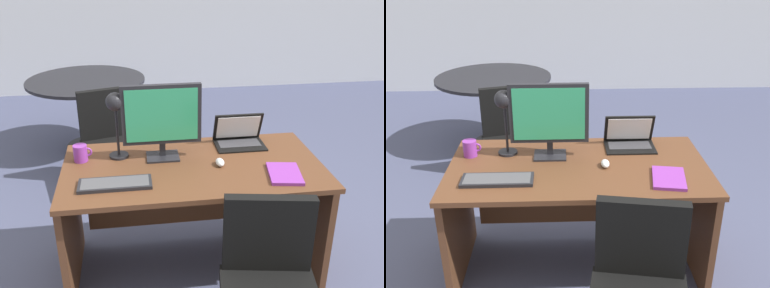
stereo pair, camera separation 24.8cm
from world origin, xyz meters
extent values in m
plane|color=#474C6B|center=(0.00, 1.50, 0.00)|extent=(12.00, 12.00, 0.00)
cube|color=#56331E|center=(0.00, 0.00, 0.73)|extent=(1.55, 0.81, 0.03)
cube|color=#56331E|center=(-0.76, 0.00, 0.36)|extent=(0.04, 0.71, 0.71)
cube|color=#56331E|center=(0.76, 0.00, 0.36)|extent=(0.04, 0.71, 0.71)
cube|color=#56331E|center=(0.00, 0.30, 0.39)|extent=(1.37, 0.02, 0.50)
cube|color=black|center=(-0.17, 0.13, 0.75)|extent=(0.20, 0.16, 0.01)
cube|color=black|center=(-0.17, 0.14, 0.80)|extent=(0.04, 0.02, 0.09)
cube|color=black|center=(-0.17, 0.13, 1.03)|extent=(0.48, 0.04, 0.37)
cube|color=#2D9966|center=(-0.17, 0.11, 1.03)|extent=(0.43, 0.00, 0.32)
cube|color=black|center=(0.35, 0.24, 0.75)|extent=(0.32, 0.22, 0.01)
cube|color=#38383D|center=(0.35, 0.25, 0.76)|extent=(0.27, 0.12, 0.00)
cube|color=black|center=(0.35, 0.31, 0.85)|extent=(0.32, 0.09, 0.20)
cube|color=white|center=(0.35, 0.30, 0.85)|extent=(0.28, 0.07, 0.17)
cube|color=black|center=(-0.46, -0.19, 0.76)|extent=(0.40, 0.15, 0.02)
cube|color=#47474C|center=(-0.46, -0.19, 0.77)|extent=(0.37, 0.13, 0.00)
ellipsoid|color=silver|center=(0.16, -0.03, 0.77)|extent=(0.05, 0.09, 0.04)
cylinder|color=black|center=(-0.44, 0.18, 0.75)|extent=(0.12, 0.12, 0.01)
cylinder|color=black|center=(-0.44, 0.18, 0.92)|extent=(0.02, 0.02, 0.31)
sphere|color=black|center=(-0.44, 0.15, 1.12)|extent=(0.11, 0.11, 0.11)
cube|color=purple|center=(0.50, -0.20, 0.75)|extent=(0.22, 0.28, 0.02)
cylinder|color=purple|center=(-0.67, 0.15, 0.80)|extent=(0.08, 0.08, 0.10)
torus|color=purple|center=(-0.63, 0.15, 0.80)|extent=(0.06, 0.01, 0.06)
cube|color=black|center=(0.28, -0.63, 0.67)|extent=(0.44, 0.13, 0.41)
cylinder|color=black|center=(-0.78, 2.02, 0.02)|extent=(0.53, 0.53, 0.04)
cylinder|color=black|center=(-0.78, 2.02, 0.38)|extent=(0.08, 0.08, 0.68)
cylinder|color=black|center=(-0.78, 2.02, 0.74)|extent=(1.17, 1.17, 0.03)
cylinder|color=black|center=(-0.53, 1.11, 0.02)|extent=(0.56, 0.56, 0.04)
cylinder|color=black|center=(-0.53, 1.11, 0.19)|extent=(0.05, 0.05, 0.29)
cube|color=black|center=(-0.53, 1.11, 0.37)|extent=(0.57, 0.57, 0.08)
cube|color=black|center=(-0.59, 1.32, 0.63)|extent=(0.44, 0.18, 0.44)
camera|label=1|loc=(-0.34, -2.31, 1.92)|focal=40.64mm
camera|label=2|loc=(-0.09, -2.33, 1.92)|focal=40.64mm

